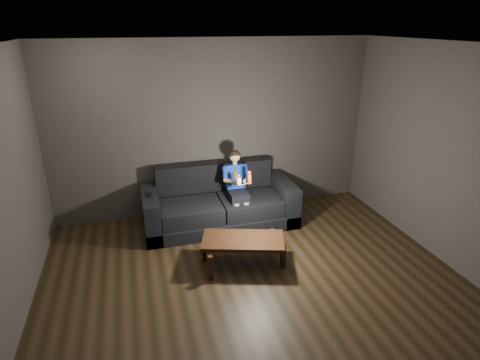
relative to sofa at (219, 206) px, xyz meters
name	(u,v)px	position (x,y,z in m)	size (l,w,h in m)	color
floor	(264,302)	(0.07, -1.96, -0.29)	(5.00, 5.00, 0.00)	black
back_wall	(214,129)	(0.07, 0.54, 1.06)	(5.00, 0.04, 2.70)	#3A3632
right_wall	(474,167)	(2.57, -1.96, 1.06)	(0.04, 5.00, 2.70)	#3A3632
ceiling	(271,47)	(0.07, -1.96, 2.41)	(5.00, 5.00, 0.02)	white
sofa	(219,206)	(0.00, 0.00, 0.00)	(2.26, 0.98, 0.87)	black
child	(237,181)	(0.26, -0.07, 0.42)	(0.41, 0.50, 1.00)	black
wii_remote_red	(249,177)	(0.33, -0.46, 0.61)	(0.05, 0.07, 0.18)	red
nunchuk_white	(239,180)	(0.19, -0.45, 0.58)	(0.07, 0.10, 0.16)	white
wii_remote_black	(150,195)	(-1.02, -0.08, 0.34)	(0.05, 0.14, 0.03)	black
coffee_table	(243,242)	(0.04, -1.18, 0.04)	(1.13, 0.79, 0.37)	black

